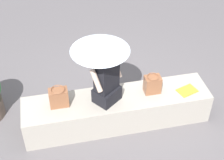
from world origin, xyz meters
TOP-DOWN VIEW (x-y plane):
  - ground_plane at (0.00, 0.00)m, footprint 14.00×14.00m
  - stone_bench at (0.00, 0.00)m, footprint 2.73×0.60m
  - person_seated at (-0.15, -0.01)m, footprint 0.49×0.44m
  - parasol at (-0.24, -0.03)m, footprint 0.76×0.76m
  - handbag_black at (-0.82, 0.03)m, footprint 0.26×0.19m
  - tote_bag_canvas at (0.53, 0.02)m, footprint 0.23×0.17m
  - magazine at (1.04, -0.08)m, footprint 0.33×0.28m

SIDE VIEW (x-z plane):
  - ground_plane at x=0.00m, z-range 0.00..0.00m
  - stone_bench at x=0.00m, z-range 0.00..0.48m
  - magazine at x=1.04m, z-range 0.48..0.50m
  - tote_bag_canvas at x=0.53m, z-range 0.48..0.77m
  - handbag_black at x=-0.82m, z-range 0.48..0.77m
  - person_seated at x=-0.15m, z-range 0.42..1.32m
  - parasol at x=-0.24m, z-range 0.91..1.99m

